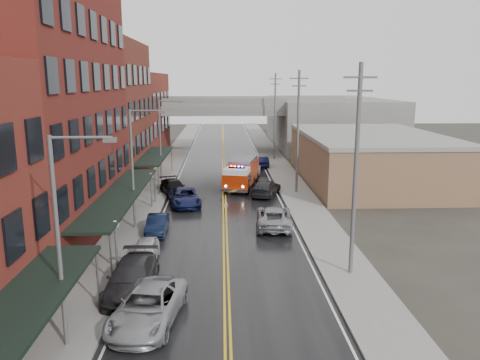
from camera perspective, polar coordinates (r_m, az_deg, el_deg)
name	(u,v)px	position (r m, az deg, el deg)	size (l,w,h in m)	color
road	(225,207)	(41.60, -1.90, -3.31)	(11.00, 160.00, 0.02)	black
sidewalk_left	(142,207)	(42.18, -11.88, -3.26)	(3.00, 160.00, 0.15)	slate
sidewalk_right	(306,205)	(42.25, 8.07, -3.09)	(3.00, 160.00, 0.15)	slate
curb_left	(161,207)	(41.94, -9.65, -3.26)	(0.30, 160.00, 0.15)	gray
curb_right	(288,206)	(41.99, 5.85, -3.13)	(0.30, 160.00, 0.15)	gray
brick_building_b	(32,110)	(35.66, -24.04, 7.75)	(9.00, 20.00, 18.00)	maroon
brick_building_c	(98,114)	(52.39, -16.88, 7.69)	(9.00, 15.00, 15.00)	maroon
brick_building_far	(130,116)	(69.54, -13.21, 7.62)	(9.00, 20.00, 12.00)	maroon
tan_building	(369,159)	(53.34, 15.48, 2.43)	(14.00, 22.00, 5.00)	#906D4D
right_far_block	(327,122)	(82.44, 10.60, 6.99)	(18.00, 30.00, 8.00)	slate
awning_1	(121,194)	(34.85, -14.28, -1.67)	(2.60, 18.00, 3.09)	black
awning_2	(155,156)	(51.76, -10.33, 2.93)	(2.60, 13.00, 3.09)	black
globe_lamp_1	(116,234)	(28.22, -14.93, -6.39)	(0.44, 0.44, 3.12)	#59595B
globe_lamp_2	(151,182)	(41.51, -10.79, -0.28)	(0.44, 0.44, 3.12)	#59595B
street_lamp_0	(63,230)	(20.07, -20.72, -5.74)	(2.64, 0.22, 9.00)	#59595B
street_lamp_1	(135,162)	(35.18, -12.63, 2.19)	(2.64, 0.22, 9.00)	#59595B
street_lamp_2	(162,136)	(50.84, -9.44, 5.30)	(2.64, 0.22, 9.00)	#59595B
utility_pole_0	(356,168)	(26.59, 13.93, 1.44)	(1.80, 0.24, 12.00)	#59595B
utility_pole_1	(298,130)	(45.95, 7.07, 6.07)	(1.80, 0.24, 12.00)	#59595B
utility_pole_2	(275,115)	(65.69, 4.27, 7.92)	(1.80, 0.24, 12.00)	#59595B
overpass	(223,114)	(72.28, -2.10, 8.07)	(40.00, 10.00, 7.50)	slate
fire_truck	(242,172)	(48.99, 0.19, 0.94)	(4.54, 8.35, 2.92)	#A22407
parked_car_left_2	(148,307)	(22.77, -11.15, -14.90)	(2.69, 5.83, 1.62)	#93969B
parked_car_left_3	(132,278)	(25.83, -13.05, -11.55)	(2.35, 5.77, 1.67)	#28282A
parked_car_left_4	(145,251)	(29.90, -11.48, -8.51)	(1.57, 3.90, 1.33)	silver
parked_car_left_5	(157,224)	(35.02, -10.07, -5.36)	(1.40, 4.03, 1.33)	black
parked_car_left_6	(184,197)	(42.27, -6.80, -2.08)	(2.54, 5.51, 1.53)	#121743
parked_car_left_7	(174,187)	(46.32, -8.08, -0.91)	(2.05, 5.04, 1.46)	black
parked_car_right_0	(274,217)	(35.99, 4.15, -4.51)	(2.63, 5.70, 1.58)	gray
parked_car_right_1	(266,188)	(45.68, 3.18, -0.96)	(2.10, 5.16, 1.50)	black
parked_car_right_2	(254,169)	(55.90, 1.69, 1.40)	(1.61, 4.01, 1.37)	white
parked_car_right_3	(262,162)	(60.71, 2.71, 2.26)	(1.46, 4.19, 1.38)	black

